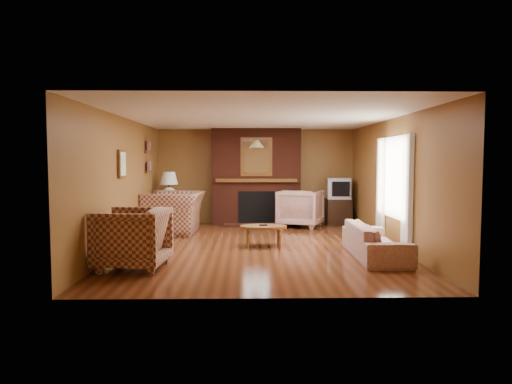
{
  "coord_description": "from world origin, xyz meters",
  "views": [
    {
      "loc": [
        -0.24,
        -8.48,
        1.62
      ],
      "look_at": [
        -0.05,
        0.6,
        0.98
      ],
      "focal_mm": 32.0,
      "sensor_mm": 36.0,
      "label": 1
    }
  ],
  "objects_px": {
    "table_lamp": "(169,185)",
    "floral_armchair": "(301,208)",
    "side_table": "(169,214)",
    "coffee_table": "(263,228)",
    "tv_stand": "(338,212)",
    "floral_sofa": "(375,241)",
    "crt_tv": "(339,188)",
    "fireplace": "(256,177)",
    "plaid_loveseat": "(175,212)",
    "plaid_armchair": "(132,238)"
  },
  "relations": [
    {
      "from": "crt_tv",
      "to": "plaid_loveseat",
      "type": "bearing_deg",
      "value": -164.02
    },
    {
      "from": "plaid_loveseat",
      "to": "tv_stand",
      "type": "bearing_deg",
      "value": 108.26
    },
    {
      "from": "floral_sofa",
      "to": "table_lamp",
      "type": "distance_m",
      "value": 5.35
    },
    {
      "from": "plaid_loveseat",
      "to": "side_table",
      "type": "relative_size",
      "value": 2.2
    },
    {
      "from": "plaid_loveseat",
      "to": "table_lamp",
      "type": "bearing_deg",
      "value": -159.86
    },
    {
      "from": "plaid_armchair",
      "to": "crt_tv",
      "type": "xyz_separation_m",
      "value": [
        4.0,
        4.52,
        0.46
      ]
    },
    {
      "from": "fireplace",
      "to": "floral_sofa",
      "type": "relative_size",
      "value": 1.26
    },
    {
      "from": "fireplace",
      "to": "tv_stand",
      "type": "distance_m",
      "value": 2.23
    },
    {
      "from": "coffee_table",
      "to": "floral_sofa",
      "type": "bearing_deg",
      "value": -28.0
    },
    {
      "from": "table_lamp",
      "to": "floral_armchair",
      "type": "bearing_deg",
      "value": 0.58
    },
    {
      "from": "tv_stand",
      "to": "crt_tv",
      "type": "distance_m",
      "value": 0.59
    },
    {
      "from": "fireplace",
      "to": "tv_stand",
      "type": "xyz_separation_m",
      "value": [
        2.05,
        -0.18,
        -0.85
      ]
    },
    {
      "from": "fireplace",
      "to": "tv_stand",
      "type": "relative_size",
      "value": 3.65
    },
    {
      "from": "tv_stand",
      "to": "crt_tv",
      "type": "xyz_separation_m",
      "value": [
        0.0,
        -0.01,
        0.59
      ]
    },
    {
      "from": "fireplace",
      "to": "floral_sofa",
      "type": "height_order",
      "value": "fireplace"
    },
    {
      "from": "plaid_armchair",
      "to": "fireplace",
      "type": "bearing_deg",
      "value": 162.77
    },
    {
      "from": "floral_sofa",
      "to": "coffee_table",
      "type": "relative_size",
      "value": 2.17
    },
    {
      "from": "table_lamp",
      "to": "crt_tv",
      "type": "xyz_separation_m",
      "value": [
        4.15,
        0.34,
        -0.11
      ]
    },
    {
      "from": "plaid_armchair",
      "to": "floral_armchair",
      "type": "height_order",
      "value": "plaid_armchair"
    },
    {
      "from": "plaid_loveseat",
      "to": "crt_tv",
      "type": "bearing_deg",
      "value": 108.19
    },
    {
      "from": "table_lamp",
      "to": "fireplace",
      "type": "bearing_deg",
      "value": 14.29
    },
    {
      "from": "fireplace",
      "to": "plaid_armchair",
      "type": "bearing_deg",
      "value": -112.49
    },
    {
      "from": "floral_armchair",
      "to": "side_table",
      "type": "height_order",
      "value": "floral_armchair"
    },
    {
      "from": "plaid_loveseat",
      "to": "plaid_armchair",
      "type": "bearing_deg",
      "value": 0.52
    },
    {
      "from": "table_lamp",
      "to": "tv_stand",
      "type": "bearing_deg",
      "value": 4.82
    },
    {
      "from": "plaid_loveseat",
      "to": "tv_stand",
      "type": "xyz_separation_m",
      "value": [
        3.9,
        1.12,
        -0.12
      ]
    },
    {
      "from": "plaid_armchair",
      "to": "floral_armchair",
      "type": "xyz_separation_m",
      "value": [
        3.02,
        4.21,
        -0.0
      ]
    },
    {
      "from": "coffee_table",
      "to": "fireplace",
      "type": "bearing_deg",
      "value": 91.28
    },
    {
      "from": "plaid_loveseat",
      "to": "side_table",
      "type": "bearing_deg",
      "value": -159.86
    },
    {
      "from": "plaid_loveseat",
      "to": "floral_sofa",
      "type": "bearing_deg",
      "value": 56.4
    },
    {
      "from": "plaid_loveseat",
      "to": "crt_tv",
      "type": "distance_m",
      "value": 4.08
    },
    {
      "from": "plaid_loveseat",
      "to": "table_lamp",
      "type": "relative_size",
      "value": 1.99
    },
    {
      "from": "floral_sofa",
      "to": "crt_tv",
      "type": "xyz_separation_m",
      "value": [
        0.15,
        3.82,
        0.64
      ]
    },
    {
      "from": "tv_stand",
      "to": "crt_tv",
      "type": "bearing_deg",
      "value": -88.78
    },
    {
      "from": "side_table",
      "to": "table_lamp",
      "type": "relative_size",
      "value": 0.9
    },
    {
      "from": "floral_sofa",
      "to": "crt_tv",
      "type": "height_order",
      "value": "crt_tv"
    },
    {
      "from": "side_table",
      "to": "tv_stand",
      "type": "bearing_deg",
      "value": 4.82
    },
    {
      "from": "side_table",
      "to": "crt_tv",
      "type": "relative_size",
      "value": 1.04
    },
    {
      "from": "plaid_loveseat",
      "to": "side_table",
      "type": "xyz_separation_m",
      "value": [
        -0.25,
        0.77,
        -0.14
      ]
    },
    {
      "from": "floral_sofa",
      "to": "floral_armchair",
      "type": "height_order",
      "value": "floral_armchair"
    },
    {
      "from": "crt_tv",
      "to": "table_lamp",
      "type": "bearing_deg",
      "value": -175.26
    },
    {
      "from": "crt_tv",
      "to": "tv_stand",
      "type": "bearing_deg",
      "value": 90.0
    },
    {
      "from": "floral_sofa",
      "to": "floral_armchair",
      "type": "bearing_deg",
      "value": 14.43
    },
    {
      "from": "plaid_armchair",
      "to": "side_table",
      "type": "relative_size",
      "value": 1.58
    },
    {
      "from": "coffee_table",
      "to": "tv_stand",
      "type": "distance_m",
      "value": 3.47
    },
    {
      "from": "coffee_table",
      "to": "crt_tv",
      "type": "xyz_separation_m",
      "value": [
        1.98,
        2.85,
        0.57
      ]
    },
    {
      "from": "floral_sofa",
      "to": "floral_armchair",
      "type": "relative_size",
      "value": 1.92
    },
    {
      "from": "plaid_loveseat",
      "to": "coffee_table",
      "type": "xyz_separation_m",
      "value": [
        1.92,
        -1.73,
        -0.11
      ]
    },
    {
      "from": "fireplace",
      "to": "floral_armchair",
      "type": "xyz_separation_m",
      "value": [
        1.07,
        -0.5,
        -0.73
      ]
    },
    {
      "from": "plaid_loveseat",
      "to": "floral_sofa",
      "type": "xyz_separation_m",
      "value": [
        3.75,
        -2.71,
        -0.18
      ]
    }
  ]
}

